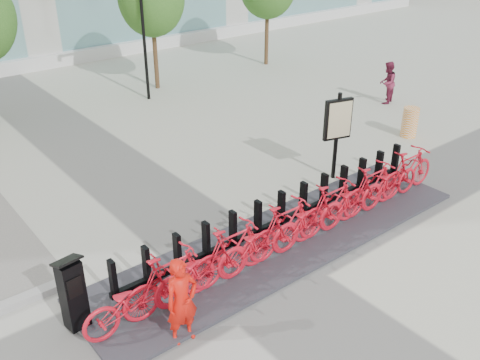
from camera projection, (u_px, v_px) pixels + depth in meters
ground at (247, 270)px, 11.20m from camera, size 120.00×120.00×0.00m
streetlamp at (142, 17)px, 19.60m from camera, size 2.00×0.20×5.00m
dock_pad at (283, 241)px, 12.11m from camera, size 9.60×2.40×0.08m
dock_rail_posts at (283, 209)px, 12.46m from camera, size 8.74×0.50×0.85m
bike_0 at (136, 299)px, 9.43m from camera, size 2.07×0.72×1.09m
bike_1 at (170, 280)px, 9.81m from camera, size 2.01×0.57×1.21m
bike_2 at (203, 268)px, 10.23m from camera, size 2.07×0.72×1.09m
bike_3 at (232, 252)px, 10.61m from camera, size 2.01×0.57×1.21m
bike_4 at (260, 242)px, 11.03m from camera, size 2.07×0.72×1.09m
bike_5 at (285, 227)px, 11.40m from camera, size 2.01×0.57×1.21m
bike_6 at (309, 219)px, 11.83m from camera, size 2.07×0.72×1.09m
bike_7 at (331, 206)px, 12.20m from camera, size 2.01×0.57×1.21m
bike_8 at (352, 199)px, 12.63m from camera, size 2.07×0.72×1.09m
bike_9 at (372, 188)px, 13.00m from camera, size 2.01×0.57×1.21m
bike_10 at (390, 181)px, 13.43m from camera, size 2.07×0.72×1.09m
bike_11 at (408, 171)px, 13.80m from camera, size 2.01×0.57×1.21m
kiosk at (73, 293)px, 9.30m from camera, size 0.51×0.44×1.50m
worker_red at (182, 301)px, 9.06m from camera, size 0.62×0.41×1.66m
pedestrian at (387, 83)px, 20.25m from camera, size 0.95×0.85×1.60m
construction_barrel at (410, 122)px, 17.43m from camera, size 0.68×0.68×0.99m
map_sign at (338, 123)px, 14.25m from camera, size 0.81×0.33×2.46m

